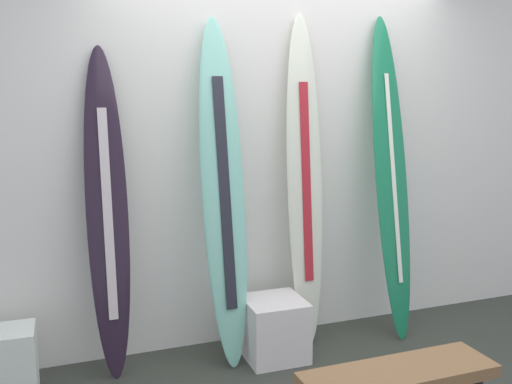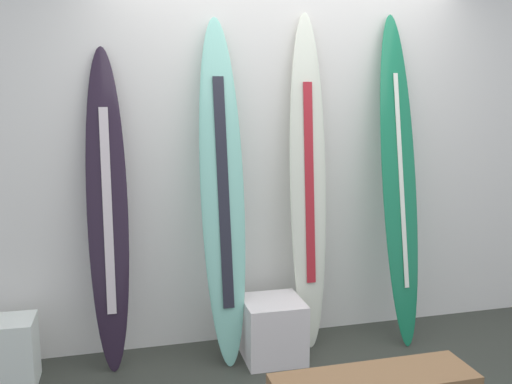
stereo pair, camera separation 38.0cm
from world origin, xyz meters
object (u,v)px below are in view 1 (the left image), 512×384
object	(u,v)px
surfboard_ivory	(305,185)
display_block_center	(274,329)
display_block_left	(11,364)
bench	(398,383)
surfboard_seafoam	(223,195)
surfboard_emerald	(391,178)
surfboard_charcoal	(107,217)

from	to	relation	value
surfboard_ivory	display_block_center	bearing A→B (deg)	-146.50
display_block_left	display_block_center	distance (m)	1.61
bench	surfboard_seafoam	bearing A→B (deg)	106.96
surfboard_ivory	display_block_center	size ratio (longest dim) A/B	5.65
surfboard_seafoam	display_block_center	distance (m)	0.95
surfboard_ivory	bench	distance (m)	1.62
bench	display_block_left	bearing A→B (deg)	143.08
surfboard_ivory	display_block_center	world-z (taller)	surfboard_ivory
surfboard_seafoam	display_block_center	bearing A→B (deg)	-22.05
surfboard_ivory	surfboard_emerald	distance (m)	0.64
surfboard_charcoal	surfboard_ivory	bearing A→B (deg)	0.25
surfboard_charcoal	surfboard_emerald	size ratio (longest dim) A/B	0.89
surfboard_ivory	bench	xyz separation A→B (m)	(-0.19, -1.44, -0.70)
surfboard_emerald	display_block_left	size ratio (longest dim) A/B	5.46
surfboard_charcoal	surfboard_seafoam	bearing A→B (deg)	-5.74
surfboard_seafoam	surfboard_charcoal	bearing A→B (deg)	174.26
surfboard_charcoal	surfboard_seafoam	world-z (taller)	surfboard_seafoam
surfboard_ivory	display_block_left	world-z (taller)	surfboard_ivory
surfboard_charcoal	surfboard_seafoam	distance (m)	0.73
surfboard_ivory	surfboard_emerald	xyz separation A→B (m)	(0.64, -0.08, 0.02)
surfboard_charcoal	surfboard_emerald	bearing A→B (deg)	-2.11
display_block_center	bench	bearing A→B (deg)	-84.76
display_block_center	bench	size ratio (longest dim) A/B	0.42
surfboard_ivory	display_block_left	xyz separation A→B (m)	(-1.91, -0.15, -0.91)
surfboard_ivory	surfboard_seafoam	bearing A→B (deg)	-172.68
surfboard_seafoam	surfboard_ivory	bearing A→B (deg)	7.32
bench	display_block_center	bearing A→B (deg)	95.24
surfboard_emerald	display_block_center	world-z (taller)	surfboard_emerald
surfboard_emerald	bench	bearing A→B (deg)	-121.18
surfboard_ivory	surfboard_emerald	world-z (taller)	surfboard_emerald
surfboard_seafoam	display_block_center	xyz separation A→B (m)	(0.30, -0.12, -0.90)
surfboard_emerald	display_block_left	xyz separation A→B (m)	(-2.55, -0.07, -0.93)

